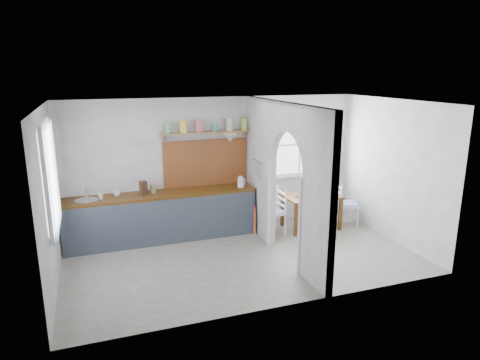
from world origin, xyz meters
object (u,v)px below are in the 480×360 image
object	(u,v)px
dining_table	(311,212)
vase	(310,187)
chair_right	(347,203)
kettle	(241,182)
chair_left	(272,211)

from	to	relation	value
dining_table	vase	distance (m)	0.50
dining_table	chair_right	world-z (taller)	chair_right
chair_right	vase	world-z (taller)	chair_right
chair_right	kettle	xyz separation A→B (m)	(-2.19, 0.34, 0.56)
dining_table	chair_right	bearing A→B (deg)	-2.51
dining_table	vase	xyz separation A→B (m)	(0.08, 0.23, 0.43)
dining_table	vase	size ratio (longest dim) A/B	5.91
chair_left	vase	xyz separation A→B (m)	(0.93, 0.25, 0.33)
chair_right	vase	bearing A→B (deg)	86.74
dining_table	chair_right	xyz separation A→B (m)	(0.81, -0.03, 0.10)
chair_right	vase	xyz separation A→B (m)	(-0.73, 0.26, 0.34)
kettle	dining_table	bearing A→B (deg)	9.20
chair_left	chair_right	world-z (taller)	chair_left
kettle	chair_right	bearing A→B (deg)	12.97
chair_right	chair_left	bearing A→B (deg)	106.01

